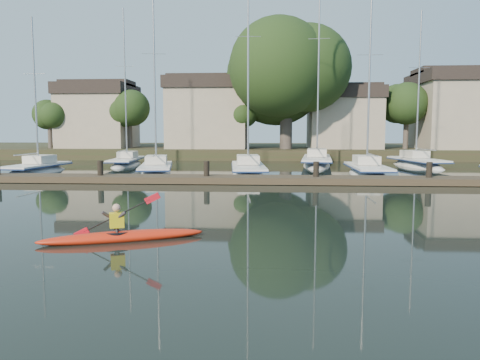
# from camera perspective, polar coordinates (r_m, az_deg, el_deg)

# --- Properties ---
(ground) EXTENTS (160.00, 160.00, 0.00)m
(ground) POSITION_cam_1_polar(r_m,az_deg,el_deg) (11.89, 1.05, -8.12)
(ground) COLOR black
(ground) RESTS_ON ground
(kayak) EXTENTS (4.25, 2.13, 1.39)m
(kayak) POSITION_cam_1_polar(r_m,az_deg,el_deg) (12.85, -14.21, -6.44)
(kayak) COLOR red
(kayak) RESTS_ON ground
(dock) EXTENTS (34.00, 2.00, 1.80)m
(dock) POSITION_cam_1_polar(r_m,az_deg,el_deg) (25.66, 2.56, 0.07)
(dock) COLOR #443927
(dock) RESTS_ON ground
(sailboat_0) EXTENTS (2.52, 7.45, 11.63)m
(sailboat_0) POSITION_cam_1_polar(r_m,az_deg,el_deg) (34.71, -23.47, 0.51)
(sailboat_0) COLOR white
(sailboat_0) RESTS_ON ground
(sailboat_1) EXTENTS (3.59, 8.56, 13.62)m
(sailboat_1) POSITION_cam_1_polar(r_m,az_deg,el_deg) (31.78, -10.17, 0.46)
(sailboat_1) COLOR white
(sailboat_1) RESTS_ON ground
(sailboat_2) EXTENTS (2.96, 9.39, 15.29)m
(sailboat_2) POSITION_cam_1_polar(r_m,az_deg,el_deg) (30.76, 0.99, 0.36)
(sailboat_2) COLOR white
(sailboat_2) RESTS_ON ground
(sailboat_3) EXTENTS (2.26, 8.27, 13.29)m
(sailboat_3) POSITION_cam_1_polar(r_m,az_deg,el_deg) (31.33, 15.23, 0.23)
(sailboat_3) COLOR white
(sailboat_3) RESTS_ON ground
(sailboat_5) EXTENTS (2.69, 8.50, 13.84)m
(sailboat_5) POSITION_cam_1_polar(r_m,az_deg,el_deg) (39.78, -13.64, 1.53)
(sailboat_5) COLOR white
(sailboat_5) RESTS_ON ground
(sailboat_6) EXTENTS (3.40, 11.22, 17.56)m
(sailboat_6) POSITION_cam_1_polar(r_m,az_deg,el_deg) (39.18, 9.33, 1.51)
(sailboat_6) COLOR white
(sailboat_6) RESTS_ON ground
(sailboat_7) EXTENTS (3.50, 8.60, 13.47)m
(sailboat_7) POSITION_cam_1_polar(r_m,az_deg,el_deg) (39.83, 20.74, 1.27)
(sailboat_7) COLOR white
(sailboat_7) RESTS_ON ground
(shore) EXTENTS (90.00, 25.25, 12.75)m
(shore) POSITION_cam_1_polar(r_m,az_deg,el_deg) (51.81, 5.02, 6.49)
(shore) COLOR #263319
(shore) RESTS_ON ground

